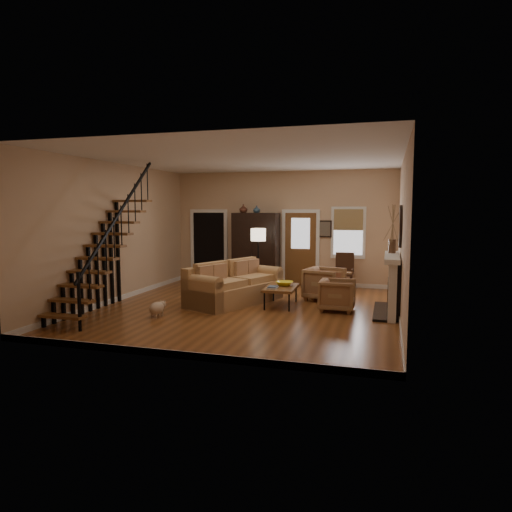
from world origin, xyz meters
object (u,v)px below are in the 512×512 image
(floor_lamp, at_px, (258,261))
(side_chair, at_px, (344,272))
(armoire, at_px, (256,249))
(armchair_left, at_px, (337,295))
(sofa, at_px, (235,284))
(coffee_table, at_px, (281,296))
(armchair_right, at_px, (325,284))

(floor_lamp, distance_m, side_chair, 2.39)
(armoire, xyz_separation_m, armchair_left, (2.65, -2.76, -0.70))
(armoire, bearing_deg, side_chair, -4.48)
(armoire, distance_m, armchair_left, 3.89)
(sofa, height_order, side_chair, side_chair)
(armchair_left, height_order, side_chair, side_chair)
(coffee_table, bearing_deg, side_chair, 63.75)
(sofa, bearing_deg, armchair_right, 49.16)
(armoire, relative_size, side_chair, 2.06)
(armoire, height_order, side_chair, armoire)
(sofa, distance_m, armchair_right, 2.20)
(sofa, bearing_deg, floor_lamp, 105.96)
(armchair_left, distance_m, armchair_right, 1.19)
(coffee_table, height_order, floor_lamp, floor_lamp)
(coffee_table, bearing_deg, armchair_left, -5.91)
(armchair_left, bearing_deg, floor_lamp, 55.43)
(armchair_right, bearing_deg, coffee_table, 150.67)
(side_chair, bearing_deg, floor_lamp, -154.44)
(armchair_left, bearing_deg, armchair_right, 21.21)
(coffee_table, relative_size, floor_lamp, 0.69)
(sofa, xyz_separation_m, coffee_table, (1.10, 0.01, -0.23))
(armoire, bearing_deg, armchair_left, -46.07)
(coffee_table, bearing_deg, floor_lamp, 123.84)
(sofa, relative_size, side_chair, 2.39)
(armchair_right, distance_m, side_chair, 1.49)
(armoire, distance_m, sofa, 2.71)
(armoire, height_order, sofa, armoire)
(armchair_left, bearing_deg, side_chair, 2.21)
(side_chair, bearing_deg, armchair_right, -102.72)
(armoire, bearing_deg, sofa, -84.54)
(sofa, distance_m, coffee_table, 1.13)
(armchair_right, relative_size, side_chair, 0.86)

